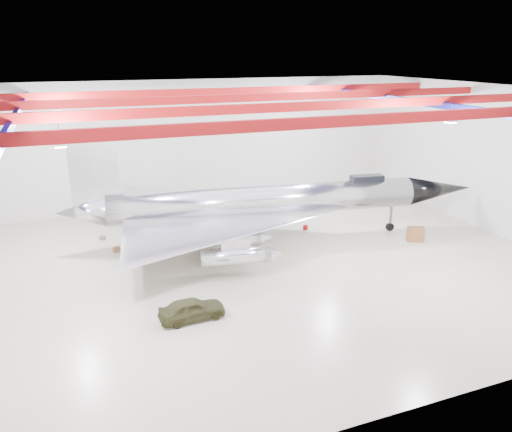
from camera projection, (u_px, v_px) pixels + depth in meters
name	position (u px, v px, depth m)	size (l,w,h in m)	color
floor	(243.00, 267.00, 32.14)	(40.00, 40.00, 0.00)	#C0B598
wall_back	(184.00, 144.00, 43.68)	(40.00, 40.00, 0.00)	silver
wall_right	(493.00, 160.00, 37.29)	(30.00, 30.00, 0.00)	silver
ceiling	(241.00, 92.00, 28.68)	(40.00, 40.00, 0.00)	#0A0F38
ceiling_structure	(241.00, 104.00, 28.89)	(39.50, 29.50, 1.08)	maroon
jet_aircraft	(265.00, 205.00, 35.82)	(30.84, 20.11, 8.43)	silver
jeep	(192.00, 309.00, 25.76)	(1.38, 3.43, 1.17)	#34341A
desk	(416.00, 234.00, 36.43)	(1.17, 0.59, 1.08)	brown
crate_ply	(117.00, 249.00, 34.63)	(0.44, 0.35, 0.31)	olive
toolbox_red	(158.00, 238.00, 36.79)	(0.39, 0.32, 0.28)	maroon
engine_drum	(225.00, 243.00, 35.60)	(0.44, 0.44, 0.39)	#59595B
parts_bin	(254.00, 222.00, 39.97)	(0.62, 0.50, 0.43)	olive
crate_small	(103.00, 238.00, 36.84)	(0.42, 0.33, 0.29)	#59595B
tool_chest	(305.00, 227.00, 38.94)	(0.39, 0.39, 0.35)	maroon
oil_barrel	(176.00, 247.00, 34.97)	(0.54, 0.43, 0.38)	olive
spares_box	(213.00, 217.00, 41.29)	(0.34, 0.34, 0.31)	#59595B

